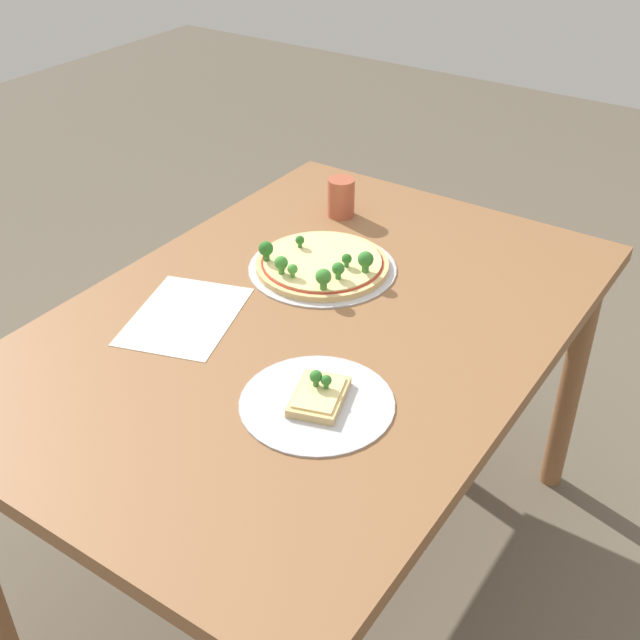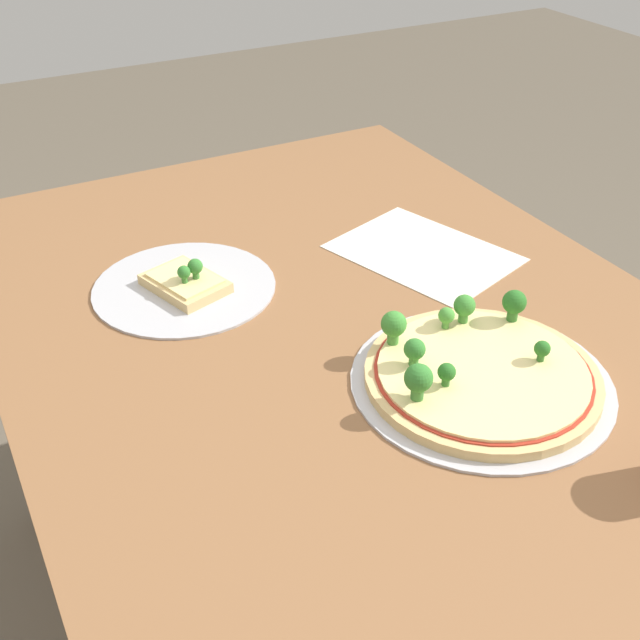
# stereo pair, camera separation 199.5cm
# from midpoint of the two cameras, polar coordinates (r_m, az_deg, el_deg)

# --- Properties ---
(dining_table) EXTENTS (1.38, 0.95, 0.76)m
(dining_table) POSITION_cam_midpoint_polar(r_m,az_deg,el_deg) (1.10, 46.09, -35.98)
(dining_table) COLOR brown
(dining_table) RESTS_ON ground_plane
(pizza_tray_whole) EXTENTS (0.34, 0.34, 0.07)m
(pizza_tray_whole) POSITION_cam_midpoint_polar(r_m,az_deg,el_deg) (1.12, 60.09, -33.99)
(pizza_tray_whole) COLOR #B7B7BC
(pizza_tray_whole) RESTS_ON dining_table
(pizza_tray_slice) EXTENTS (0.28, 0.28, 0.06)m
(pizza_tray_slice) POSITION_cam_midpoint_polar(r_m,az_deg,el_deg) (0.91, 30.62, -33.32)
(pizza_tray_slice) COLOR #B7B7BC
(pizza_tray_slice) RESTS_ON dining_table
(paper_menu) EXTENTS (0.33, 0.28, 0.00)m
(paper_menu) POSITION_cam_midpoint_polar(r_m,az_deg,el_deg) (1.16, 45.53, -22.41)
(paper_menu) COLOR silver
(paper_menu) RESTS_ON dining_table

